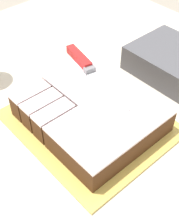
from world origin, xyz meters
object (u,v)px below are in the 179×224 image
(cake_board, at_px, (89,122))
(cake, at_px, (91,112))
(knife, at_px, (85,64))
(storage_box, at_px, (174,63))

(cake_board, xyz_separation_m, cake, (0.00, 0.00, 0.04))
(knife, distance_m, storage_box, 0.27)
(cake_board, distance_m, cake, 0.04)
(cake_board, bearing_deg, knife, 143.62)
(cake, relative_size, storage_box, 1.29)
(cake_board, height_order, cake, cake)
(cake_board, height_order, storage_box, storage_box)
(knife, bearing_deg, cake, -23.19)
(cake_board, height_order, knife, knife)
(cake, xyz_separation_m, storage_box, (0.01, 0.31, -0.00))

